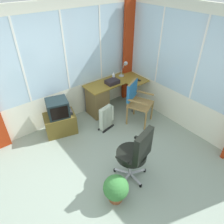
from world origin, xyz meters
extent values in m
cube|color=gray|center=(0.00, 0.00, -0.03)|extent=(5.38, 4.81, 0.06)
cube|color=silver|center=(0.00, 1.94, 0.38)|extent=(4.38, 0.06, 0.75)
cube|color=silver|center=(0.00, 1.94, 1.56)|extent=(4.29, 0.06, 1.60)
cube|color=silver|center=(0.00, 1.94, 2.45)|extent=(4.38, 0.06, 0.18)
cube|color=white|center=(-0.44, 1.94, 1.56)|extent=(0.04, 0.07, 1.60)
cube|color=white|center=(0.44, 1.94, 1.56)|extent=(0.04, 0.07, 1.60)
cube|color=white|center=(1.31, 1.94, 1.56)|extent=(0.04, 0.07, 1.60)
cube|color=silver|center=(2.22, 0.00, 0.38)|extent=(0.06, 3.81, 0.75)
cube|color=silver|center=(2.22, 0.00, 1.56)|extent=(0.06, 3.74, 1.60)
cube|color=silver|center=(2.22, 0.00, 2.45)|extent=(0.06, 3.81, 0.18)
cube|color=white|center=(2.22, 0.00, 1.56)|extent=(0.07, 0.04, 1.60)
cube|color=white|center=(2.22, 0.95, 1.56)|extent=(0.07, 0.04, 1.60)
cube|color=#A72F11|center=(2.09, 1.81, 1.22)|extent=(0.32, 0.09, 2.44)
cube|color=olive|center=(1.45, 1.62, 0.72)|extent=(1.44, 0.52, 0.02)
cube|color=olive|center=(1.91, 1.23, 0.72)|extent=(0.52, 0.27, 0.02)
cube|color=brown|center=(0.96, 1.62, 0.35)|extent=(0.40, 0.48, 0.70)
cylinder|color=#4C4C51|center=(1.69, 1.14, 0.35)|extent=(0.04, 0.04, 0.71)
cylinder|color=#4C4C51|center=(0.77, 1.84, 0.35)|extent=(0.04, 0.04, 0.71)
cylinder|color=#B2B7BC|center=(1.79, 1.71, 0.74)|extent=(0.13, 0.13, 0.02)
cylinder|color=#B2B7BC|center=(1.79, 1.71, 0.84)|extent=(0.02, 0.02, 0.18)
cylinder|color=#B2B7BC|center=(1.84, 1.68, 1.02)|extent=(0.02, 0.09, 0.17)
cone|color=#B2B7BC|center=(1.89, 1.64, 1.05)|extent=(0.13, 0.12, 0.12)
cube|color=black|center=(1.94, 1.28, 0.74)|extent=(0.07, 0.16, 0.02)
cylinder|color=silver|center=(1.49, 1.65, 0.81)|extent=(0.06, 0.06, 0.16)
cone|color=white|center=(1.49, 1.65, 0.92)|extent=(0.06, 0.06, 0.06)
cube|color=#282025|center=(1.36, 1.54, 0.78)|extent=(0.30, 0.23, 0.09)
cylinder|color=olive|center=(1.43, 0.45, 0.23)|extent=(0.04, 0.04, 0.47)
cylinder|color=olive|center=(1.83, 0.64, 0.23)|extent=(0.04, 0.04, 0.47)
cylinder|color=olive|center=(1.24, 0.85, 0.23)|extent=(0.04, 0.04, 0.47)
cylinder|color=olive|center=(1.64, 1.04, 0.23)|extent=(0.04, 0.04, 0.47)
cube|color=olive|center=(1.53, 0.75, 0.49)|extent=(0.64, 0.64, 0.04)
cube|color=olive|center=(1.44, 0.95, 0.75)|extent=(0.41, 0.21, 0.49)
cube|color=#24639C|center=(1.44, 0.95, 0.78)|extent=(0.44, 0.24, 0.41)
cube|color=olive|center=(1.33, 0.65, 0.67)|extent=(0.22, 0.41, 0.03)
cube|color=olive|center=(1.73, 0.84, 0.67)|extent=(0.22, 0.41, 0.03)
cube|color=#B7B7BF|center=(0.20, -0.30, 0.04)|extent=(0.28, 0.11, 0.02)
cylinder|color=black|center=(0.07, -0.34, 0.02)|extent=(0.05, 0.05, 0.05)
cube|color=#B7B7BF|center=(0.33, -0.40, 0.04)|extent=(0.05, 0.28, 0.02)
cylinder|color=black|center=(0.32, -0.54, 0.02)|extent=(0.05, 0.05, 0.05)
cube|color=#B7B7BF|center=(0.47, -0.31, 0.04)|extent=(0.27, 0.13, 0.02)
cylinder|color=black|center=(0.60, -0.36, 0.02)|extent=(0.05, 0.05, 0.05)
cube|color=#B7B7BF|center=(0.43, -0.15, 0.04)|extent=(0.20, 0.24, 0.02)
cylinder|color=black|center=(0.51, -0.04, 0.02)|extent=(0.05, 0.05, 0.05)
cube|color=#B7B7BF|center=(0.26, -0.15, 0.04)|extent=(0.18, 0.25, 0.02)
cylinder|color=black|center=(0.18, -0.03, 0.02)|extent=(0.05, 0.05, 0.05)
cylinder|color=#B7B7BF|center=(0.34, -0.26, 0.27)|extent=(0.05, 0.05, 0.42)
cylinder|color=black|center=(0.34, -0.26, 0.52)|extent=(0.50, 0.50, 0.09)
cube|color=black|center=(0.39, -0.44, 0.82)|extent=(0.43, 0.20, 0.51)
cube|color=black|center=(0.60, -0.19, 0.65)|extent=(0.11, 0.23, 0.04)
cube|color=black|center=(0.08, -0.33, 0.65)|extent=(0.11, 0.23, 0.04)
cube|color=brown|center=(-0.06, 1.55, 0.22)|extent=(0.73, 0.59, 0.45)
cube|color=black|center=(-0.06, 1.55, 0.63)|extent=(0.51, 0.49, 0.36)
cube|color=black|center=(-0.11, 1.35, 0.63)|extent=(0.33, 0.10, 0.28)
cube|color=#262628|center=(0.08, 1.51, 0.48)|extent=(0.31, 0.28, 0.07)
cube|color=silver|center=(0.64, 1.01, 0.30)|extent=(0.04, 0.10, 0.53)
cube|color=silver|center=(0.68, 1.02, 0.30)|extent=(0.04, 0.10, 0.53)
cube|color=silver|center=(0.72, 1.02, 0.30)|extent=(0.04, 0.10, 0.53)
cube|color=silver|center=(0.76, 1.03, 0.30)|extent=(0.04, 0.10, 0.53)
cube|color=silver|center=(0.80, 1.04, 0.30)|extent=(0.04, 0.10, 0.53)
cube|color=silver|center=(0.85, 1.05, 0.30)|extent=(0.04, 0.10, 0.53)
cube|color=silver|center=(0.89, 1.05, 0.30)|extent=(0.04, 0.10, 0.53)
cube|color=silver|center=(0.93, 1.06, 0.30)|extent=(0.04, 0.10, 0.53)
cube|color=black|center=(0.80, 0.97, 0.01)|extent=(0.35, 0.09, 0.03)
cube|color=black|center=(0.77, 1.10, 0.01)|extent=(0.35, 0.09, 0.03)
cube|color=silver|center=(0.97, 1.07, 0.32)|extent=(0.07, 0.10, 0.37)
cylinder|color=#97512F|center=(-0.14, -0.46, 0.07)|extent=(0.22, 0.22, 0.14)
sphere|color=#367838|center=(-0.14, -0.46, 0.29)|extent=(0.39, 0.39, 0.39)
camera|label=1|loc=(-1.36, -1.91, 3.04)|focal=33.51mm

